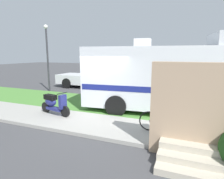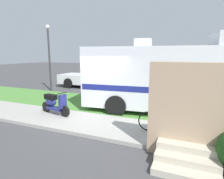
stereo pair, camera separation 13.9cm
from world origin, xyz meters
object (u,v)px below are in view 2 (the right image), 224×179
Objects in this scene: motorhome_rv at (169,77)px; bicycle at (165,122)px; bottle_green at (176,127)px; street_lamp_post at (49,52)px; pickup_truck_near at (98,75)px; scooter at (54,103)px.

bicycle is (0.26, -2.68, -1.12)m from motorhome_rv.
bicycle is at bearing -132.07° from bottle_green.
street_lamp_post is at bearing 166.20° from motorhome_rv.
bicycle is 9.16m from pickup_truck_near.
bicycle is 0.54m from bottle_green.
bottle_green is at bearing -46.67° from pickup_truck_near.
street_lamp_post is (-4.01, 4.50, 2.14)m from scooter.
scooter is 0.94× the size of bicycle.
scooter is 6.40m from street_lamp_post.
scooter is at bearing -178.31° from bottle_green.
scooter is at bearing -48.33° from street_lamp_post.
street_lamp_post is (-8.85, 4.36, 2.48)m from bottle_green.
motorhome_rv reaches higher than scooter.
street_lamp_post is at bearing 153.77° from bottle_green.
pickup_truck_near is (-5.92, 6.97, 0.49)m from bicycle.
street_lamp_post reaches higher than pickup_truck_near.
street_lamp_post is (-2.61, -2.26, 1.74)m from pickup_truck_near.
scooter is 0.36× the size of street_lamp_post.
bicycle is 6.41× the size of bottle_green.
bottle_green is (0.32, 0.35, -0.26)m from bicycle.
street_lamp_post reaches higher than bicycle.
motorhome_rv is at bearing -37.15° from pickup_truck_near.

